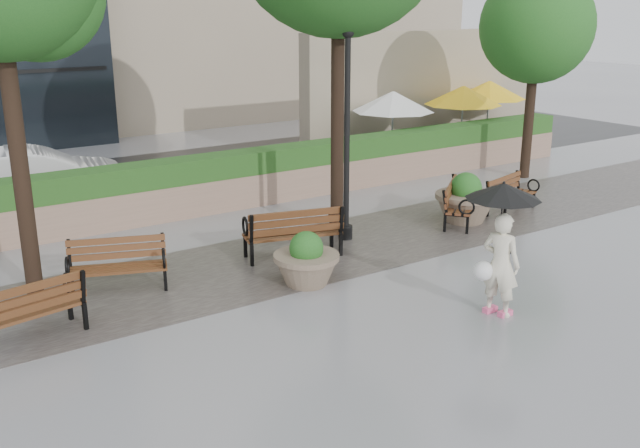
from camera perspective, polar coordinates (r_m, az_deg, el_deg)
ground at (r=12.08m, az=6.85°, el=-6.31°), size 100.00×100.00×0.00m
cobble_strip at (r=14.30m, az=-1.03°, el=-2.39°), size 28.00×3.20×0.01m
hedge_wall at (r=17.46m, az=-8.27°, el=3.29°), size 24.00×0.80×1.35m
cafe_wall at (r=25.04m, az=8.54°, el=10.51°), size 10.00×0.60×4.00m
cafe_hedge at (r=23.36m, az=11.12°, el=6.08°), size 8.00×0.50×0.90m
asphalt_street at (r=21.19m, az=-13.00°, el=3.61°), size 40.00×7.00×0.00m
bench_0 at (r=11.42m, az=-22.73°, el=-7.43°), size 1.91×1.04×0.97m
bench_1 at (r=12.92m, az=-15.84°, el=-4.00°), size 1.79×1.22×0.90m
bench_2 at (r=14.05m, az=-2.15°, el=-1.47°), size 2.03×1.23×1.02m
bench_3 at (r=16.60m, az=11.15°, el=1.04°), size 1.79×1.62×0.94m
bench_4 at (r=17.76m, az=15.04°, el=1.74°), size 1.68×1.00×0.85m
planter_left at (r=12.65m, az=-1.09°, el=-3.21°), size 1.17×1.17×0.98m
planter_right at (r=16.64m, az=11.54°, el=1.68°), size 1.38×1.38×1.16m
lamppost at (r=14.73m, az=2.16°, el=6.00°), size 0.28×0.28×4.39m
tree_2 at (r=21.24m, az=17.03°, el=14.60°), size 3.24×3.11×5.80m
patio_umb_white at (r=21.93m, az=5.87°, el=9.68°), size 2.50×2.50×2.30m
patio_umb_yellow_a at (r=23.80m, az=11.39°, el=10.02°), size 2.50×2.50×2.30m
patio_umb_yellow_b at (r=25.61m, az=13.39°, el=10.37°), size 2.50×2.50×2.30m
car_right at (r=18.99m, az=-21.69°, el=3.54°), size 4.55×2.11×1.44m
pedestrian at (r=11.50m, az=14.30°, el=-0.95°), size 1.18×1.18×2.16m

